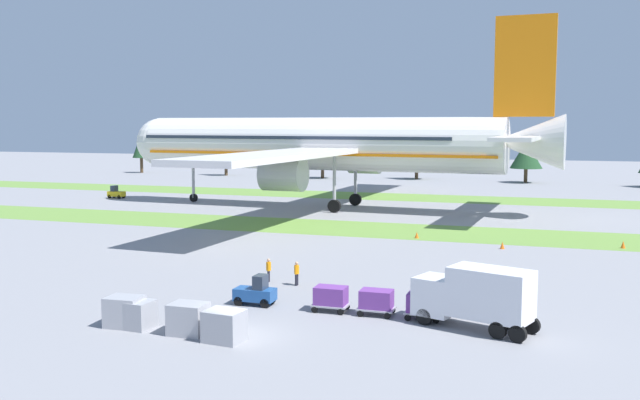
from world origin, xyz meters
TOP-DOWN VIEW (x-y plane):
  - ground_plane at (0.00, 0.00)m, footprint 400.00×400.00m
  - grass_strip_near at (0.00, 40.25)m, footprint 320.00×11.32m
  - grass_strip_far at (0.00, 74.88)m, footprint 320.00×11.32m
  - airliner at (-13.26, 57.48)m, footprint 61.14×75.54m
  - baggage_tug at (-1.76, 6.37)m, footprint 2.61×1.33m
  - cargo_dolly_lead at (3.27, 6.42)m, footprint 2.21×1.52m
  - cargo_dolly_second at (6.16, 6.45)m, footprint 2.21×1.52m
  - cargo_dolly_third at (9.06, 6.48)m, footprint 2.21×1.52m
  - catering_truck at (12.15, 5.39)m, footprint 7.33×4.42m
  - pushback_tractor at (-48.49, 59.38)m, footprint 2.67×1.44m
  - ground_crew_marshaller at (-3.54, 12.80)m, footprint 0.36×0.54m
  - ground_crew_loader at (-1.18, 12.35)m, footprint 0.36×0.56m
  - uld_container_0 at (-6.97, -0.46)m, footprint 2.09×1.71m
  - uld_container_1 at (-2.76, -0.65)m, footprint 2.01×1.62m
  - uld_container_2 at (-6.26, -0.47)m, footprint 2.11×1.75m
  - uld_container_3 at (-0.29, -1.22)m, footprint 2.15×1.79m
  - taxiway_marker_0 at (3.14, 35.92)m, footprint 0.44×0.44m
  - taxiway_marker_1 at (11.84, 32.32)m, footprint 0.44×0.44m
  - taxiway_marker_2 at (22.53, 36.22)m, footprint 0.44×0.44m
  - distant_tree_line at (2.90, 108.89)m, footprint 153.55×11.41m

SIDE VIEW (x-z plane):
  - ground_plane at x=0.00m, z-range 0.00..0.00m
  - grass_strip_near at x=0.00m, z-range 0.00..0.01m
  - grass_strip_far at x=0.00m, z-range 0.00..0.01m
  - taxiway_marker_0 at x=3.14m, z-range 0.00..0.64m
  - taxiway_marker_1 at x=11.84m, z-range 0.00..0.67m
  - taxiway_marker_2 at x=22.53m, z-range 0.00..0.68m
  - uld_container_2 at x=-6.26m, z-range 0.00..1.57m
  - baggage_tug at x=-1.76m, z-range -0.17..1.80m
  - pushback_tractor at x=-48.49m, z-range -0.17..1.80m
  - uld_container_3 at x=-0.29m, z-range 0.00..1.70m
  - uld_container_1 at x=-2.76m, z-range 0.00..1.74m
  - uld_container_0 at x=-6.97m, z-range 0.00..1.74m
  - cargo_dolly_lead at x=3.27m, z-range 0.14..1.69m
  - cargo_dolly_second at x=6.16m, z-range 0.14..1.69m
  - cargo_dolly_third at x=9.06m, z-range 0.14..1.69m
  - ground_crew_marshaller at x=-3.54m, z-range 0.08..1.82m
  - ground_crew_loader at x=-1.18m, z-range 0.08..1.82m
  - catering_truck at x=12.15m, z-range 0.16..3.74m
  - distant_tree_line at x=2.90m, z-range 0.67..12.63m
  - airliner at x=-13.26m, z-range -3.48..21.15m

